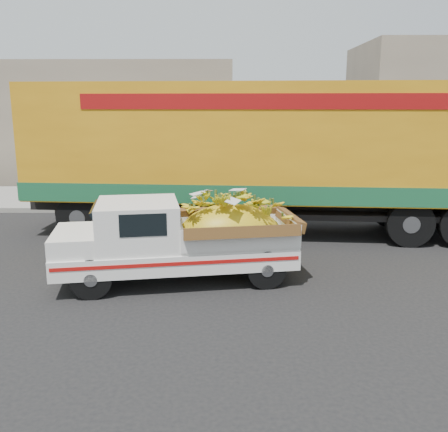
{
  "coord_description": "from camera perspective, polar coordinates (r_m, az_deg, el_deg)",
  "views": [
    {
      "loc": [
        0.86,
        -9.2,
        3.29
      ],
      "look_at": [
        0.77,
        0.63,
        1.08
      ],
      "focal_mm": 40.0,
      "sensor_mm": 36.0,
      "label": 1
    }
  ],
  "objects": [
    {
      "name": "curb",
      "position": [
        15.51,
        -2.65,
        0.69
      ],
      "size": [
        60.0,
        0.25,
        0.15
      ],
      "primitive_type": "cube",
      "color": "gray",
      "rests_on": "ground"
    },
    {
      "name": "ground",
      "position": [
        9.81,
        -4.56,
        -6.96
      ],
      "size": [
        100.0,
        100.0,
        0.0
      ],
      "primitive_type": "plane",
      "color": "black",
      "rests_on": "ground"
    },
    {
      "name": "semi_trailer",
      "position": [
        12.78,
        4.52,
        7.39
      ],
      "size": [
        12.04,
        3.43,
        3.8
      ],
      "rotation": [
        0.0,
        0.0,
        -0.08
      ],
      "color": "black",
      "rests_on": "ground"
    },
    {
      "name": "building_left",
      "position": [
        24.8,
        -20.72,
        10.04
      ],
      "size": [
        18.0,
        6.0,
        5.0
      ],
      "primitive_type": "cube",
      "color": "gray",
      "rests_on": "ground"
    },
    {
      "name": "sidewalk",
      "position": [
        17.57,
        -2.27,
        2.1
      ],
      "size": [
        60.0,
        4.0,
        0.14
      ],
      "primitive_type": "cube",
      "color": "gray",
      "rests_on": "ground"
    },
    {
      "name": "pickup_truck",
      "position": [
        9.45,
        -3.47,
        -2.43
      ],
      "size": [
        4.63,
        2.35,
        1.55
      ],
      "rotation": [
        0.0,
        0.0,
        0.17
      ],
      "color": "black",
      "rests_on": "ground"
    }
  ]
}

